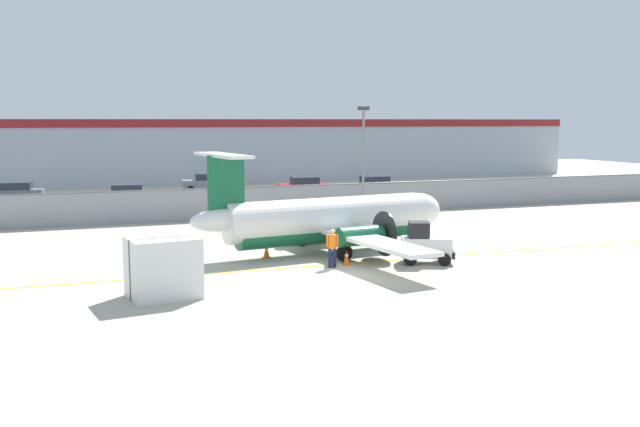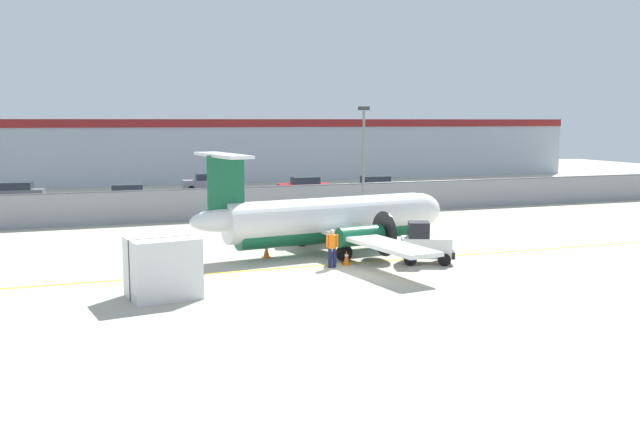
% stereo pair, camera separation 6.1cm
% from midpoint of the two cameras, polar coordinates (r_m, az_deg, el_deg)
% --- Properties ---
extents(ground_plane, '(140.00, 140.00, 0.01)m').
position_cam_midpoint_polar(ground_plane, '(31.73, 0.55, -4.14)').
color(ground_plane, '#B2AD99').
extents(perimeter_fence, '(98.00, 0.10, 2.10)m').
position_cam_midpoint_polar(perimeter_fence, '(46.71, -6.34, 0.94)').
color(perimeter_fence, gray).
rests_on(perimeter_fence, ground).
extents(parking_lot_strip, '(98.00, 17.00, 0.12)m').
position_cam_midpoint_polar(parking_lot_strip, '(58.00, -9.01, 1.11)').
color(parking_lot_strip, '#38383A').
rests_on(parking_lot_strip, ground).
extents(background_building, '(91.00, 8.10, 6.50)m').
position_cam_midpoint_polar(background_building, '(75.95, -11.74, 4.95)').
color(background_building, '#A8B2BC').
rests_on(background_building, ground).
extents(commuter_airplane, '(13.51, 16.07, 4.92)m').
position_cam_midpoint_polar(commuter_airplane, '(34.52, 0.86, -0.50)').
color(commuter_airplane, white).
rests_on(commuter_airplane, ground).
extents(baggage_tug, '(2.57, 2.07, 1.88)m').
position_cam_midpoint_polar(baggage_tug, '(32.35, 8.36, -2.46)').
color(baggage_tug, silver).
rests_on(baggage_tug, ground).
extents(ground_crew_worker, '(0.55, 0.40, 1.70)m').
position_cam_midpoint_polar(ground_crew_worker, '(31.04, 0.93, -2.62)').
color(ground_crew_worker, '#191E4C').
rests_on(ground_crew_worker, ground).
extents(cargo_container, '(2.68, 2.34, 2.20)m').
position_cam_midpoint_polar(cargo_container, '(26.45, -12.50, -4.25)').
color(cargo_container, silver).
rests_on(cargo_container, ground).
extents(traffic_cone_near_left, '(0.36, 0.36, 0.64)m').
position_cam_midpoint_polar(traffic_cone_near_left, '(33.49, -4.36, -3.01)').
color(traffic_cone_near_left, orange).
rests_on(traffic_cone_near_left, ground).
extents(traffic_cone_near_right, '(0.36, 0.36, 0.64)m').
position_cam_midpoint_polar(traffic_cone_near_right, '(31.80, 2.09, -3.55)').
color(traffic_cone_near_right, orange).
rests_on(traffic_cone_near_right, ground).
extents(traffic_cone_far_left, '(0.36, 0.36, 0.64)m').
position_cam_midpoint_polar(traffic_cone_far_left, '(36.28, 8.82, -2.26)').
color(traffic_cone_far_left, orange).
rests_on(traffic_cone_far_left, ground).
extents(parked_car_0, '(4.36, 2.37, 1.58)m').
position_cam_midpoint_polar(parked_car_0, '(59.26, -23.25, 1.54)').
color(parked_car_0, slate).
rests_on(parked_car_0, parking_lot_strip).
extents(parked_car_1, '(4.36, 2.37, 1.58)m').
position_cam_midpoint_polar(parked_car_1, '(54.59, -15.09, 1.43)').
color(parked_car_1, navy).
rests_on(parked_car_1, parking_lot_strip).
extents(parked_car_2, '(4.36, 2.37, 1.58)m').
position_cam_midpoint_polar(parked_car_2, '(64.10, -9.09, 2.46)').
color(parked_car_2, gray).
rests_on(parked_car_2, parking_lot_strip).
extents(parked_car_3, '(4.30, 2.21, 1.58)m').
position_cam_midpoint_polar(parked_car_3, '(59.56, -1.36, 2.17)').
color(parked_car_3, red).
rests_on(parked_car_3, parking_lot_strip).
extents(parked_car_4, '(4.26, 2.12, 1.58)m').
position_cam_midpoint_polar(parked_car_4, '(60.69, 4.47, 2.25)').
color(parked_car_4, '#19662D').
rests_on(parked_car_4, parking_lot_strip).
extents(apron_light_pole, '(0.70, 0.30, 7.27)m').
position_cam_midpoint_polar(apron_light_pole, '(46.32, 3.44, 4.87)').
color(apron_light_pole, slate).
rests_on(apron_light_pole, ground).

